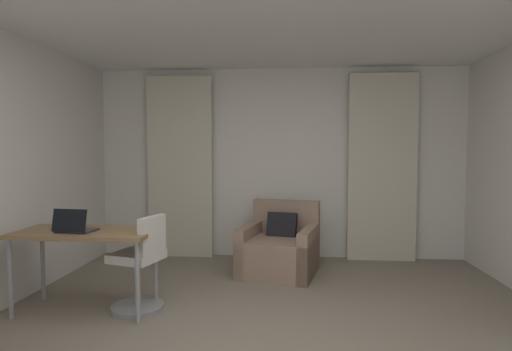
# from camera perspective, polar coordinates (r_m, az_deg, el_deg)

# --- Properties ---
(wall_window) EXTENTS (5.12, 0.06, 2.60)m
(wall_window) POSITION_cam_1_polar(r_m,az_deg,el_deg) (5.74, 3.25, 1.68)
(wall_window) COLOR silver
(wall_window) RESTS_ON ground
(curtain_left_panel) EXTENTS (0.90, 0.06, 2.50)m
(curtain_left_panel) POSITION_cam_1_polar(r_m,az_deg,el_deg) (5.81, -10.47, 1.15)
(curtain_left_panel) COLOR beige
(curtain_left_panel) RESTS_ON ground
(curtain_right_panel) EXTENTS (0.90, 0.06, 2.50)m
(curtain_right_panel) POSITION_cam_1_polar(r_m,az_deg,el_deg) (5.75, 17.06, 1.04)
(curtain_right_panel) COLOR beige
(curtain_right_panel) RESTS_ON ground
(armchair) EXTENTS (1.02, 1.04, 0.84)m
(armchair) POSITION_cam_1_polar(r_m,az_deg,el_deg) (5.06, 3.31, -10.18)
(armchair) COLOR #997A66
(armchair) RESTS_ON ground
(desk) EXTENTS (1.24, 0.58, 0.74)m
(desk) POSITION_cam_1_polar(r_m,az_deg,el_deg) (4.12, -22.47, -7.99)
(desk) COLOR olive
(desk) RESTS_ON ground
(desk_chair) EXTENTS (0.49, 0.49, 0.88)m
(desk_chair) POSITION_cam_1_polar(r_m,az_deg,el_deg) (4.03, -15.67, -12.22)
(desk_chair) COLOR gray
(desk_chair) RESTS_ON ground
(laptop) EXTENTS (0.34, 0.28, 0.22)m
(laptop) POSITION_cam_1_polar(r_m,az_deg,el_deg) (4.04, -23.80, -6.56)
(laptop) COLOR #2D2D33
(laptop) RESTS_ON desk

